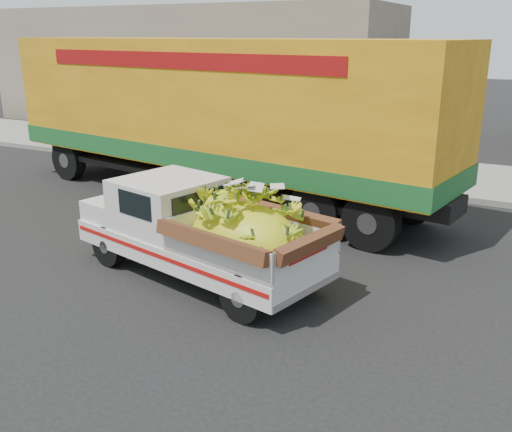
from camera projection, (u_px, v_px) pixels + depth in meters
The scene contains 6 objects.
ground at pixel (110, 260), 10.30m from camera, with size 100.00×100.00×0.00m, color black.
curb at pixel (274, 176), 16.09m from camera, with size 60.00×0.25×0.15m, color gray.
sidewalk at pixel (303, 162), 17.87m from camera, with size 60.00×4.00×0.14m, color gray.
building_left at pixel (191, 67), 25.62m from camera, with size 18.00×6.00×5.00m, color gray.
pickup_truck at pixel (213, 233), 9.14m from camera, with size 4.75×2.64×1.58m.
semi_trailer at pixel (214, 112), 13.58m from camera, with size 12.07×4.43×3.80m.
Camera 1 is at (6.75, -7.29, 3.89)m, focal length 40.00 mm.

